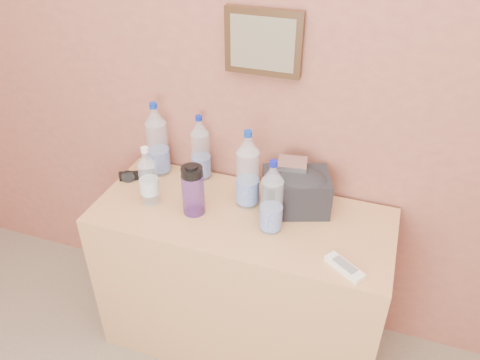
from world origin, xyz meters
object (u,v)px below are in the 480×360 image
Objects in this scene: pet_large_c at (248,173)px; foil_packet at (292,164)px; nalgene_bottle at (193,190)px; ac_remote at (345,267)px; sunglasses at (137,175)px; dresser at (241,281)px; pet_large_d at (272,200)px; pet_small at (148,179)px; pet_large_a at (157,143)px; toiletry_bag at (296,190)px; pet_large_b at (201,151)px.

pet_large_c reaches higher than foil_packet.
nalgene_bottle reaches higher than ac_remote.
sunglasses is 1.03× the size of ac_remote.
pet_large_c is at bearing 91.15° from dresser.
pet_large_d is 1.18× the size of pet_small.
nalgene_bottle is at bearing -39.72° from pet_large_a.
pet_large_a reaches higher than sunglasses.
toiletry_bag is 2.30× the size of foil_packet.
pet_small is 0.61m from toiletry_bag.
dresser is at bearing -167.27° from ac_remote.
pet_large_b is at bearing 7.74° from pet_large_a.
dresser is 4.01× the size of pet_large_b.
pet_large_b is 0.26m from nalgene_bottle.
pet_large_c is 1.30× the size of pet_small.
sunglasses is (-0.67, 0.13, -0.12)m from pet_large_d.
pet_large_c reaches higher than sunglasses.
foil_packet is (-0.03, 0.03, 0.10)m from toiletry_bag.
nalgene_bottle is at bearing -0.43° from pet_small.
dresser is at bearing -21.64° from pet_large_a.
pet_large_b is 1.16× the size of toiletry_bag.
pet_large_a is 1.01× the size of pet_large_c.
toiletry_bag is (0.65, -0.06, -0.06)m from pet_large_a.
dresser is at bearing -35.61° from sunglasses.
pet_small reaches higher than sunglasses.
ac_remote reaches higher than dresser.
toiletry_bag reaches higher than dresser.
ac_remote is (0.45, -0.17, 0.39)m from dresser.
pet_large_b reaches higher than pet_small.
foil_packet is (0.43, -0.06, 0.06)m from pet_large_b.
pet_large_c reaches higher than dresser.
pet_large_b is 0.44m from foil_packet.
pet_large_c is at bearing -175.98° from ac_remote.
nalgene_bottle is at bearing 179.66° from pet_large_d.
nalgene_bottle is 0.42m from toiletry_bag.
pet_large_d is at bearing -129.19° from toiletry_bag.
toiletry_bag is at bearing 164.71° from ac_remote.
sunglasses is 1.01m from ac_remote.
pet_large_b is 2.66× the size of foil_packet.
foil_packet is at bearing 115.21° from toiletry_bag.
pet_large_d is 0.69m from sunglasses.
pet_large_c is 0.41m from pet_small.
toiletry_bag is 0.11m from foil_packet.
pet_large_d is 1.18× the size of toiletry_bag.
ac_remote is 0.46m from foil_packet.
pet_large_d is 0.33m from nalgene_bottle.
nalgene_bottle is (0.27, -0.23, -0.04)m from pet_large_a.
nalgene_bottle is at bearing -151.86° from foil_packet.
pet_small is (0.07, -0.22, -0.04)m from pet_large_a.
pet_large_b is 0.28m from pet_small.
dresser is 3.59× the size of pet_large_c.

